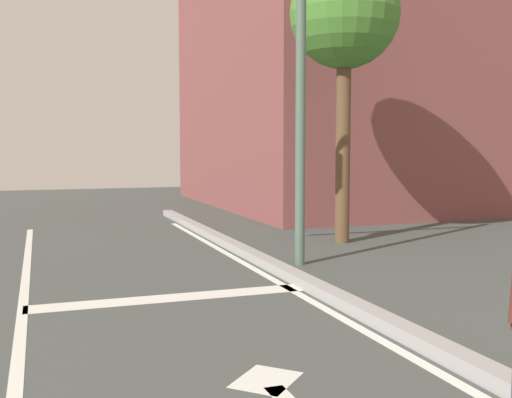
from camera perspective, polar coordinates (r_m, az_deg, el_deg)
lane_line_center at (r=5.34m, az=-21.48°, el=-16.27°), size 0.12×20.00×0.01m
lane_line_curbside at (r=6.19m, az=12.29°, el=-13.09°), size 0.12×20.00×0.01m
stop_bar at (r=7.90m, az=-7.90°, el=-9.07°), size 3.50×0.40×0.01m
lane_arrow_head at (r=5.22m, az=0.96°, el=-16.43°), size 0.71×0.71×0.01m
curb_strip at (r=6.30m, az=14.28°, el=-12.17°), size 0.24×24.00×0.14m
traffic_signal_mast at (r=9.64m, az=-1.17°, el=14.45°), size 4.40×0.34×5.23m
roadside_tree at (r=12.53m, az=8.22°, el=16.36°), size 2.15×2.15×5.57m
building_block at (r=20.94m, az=8.14°, el=11.62°), size 8.68×10.83×8.79m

